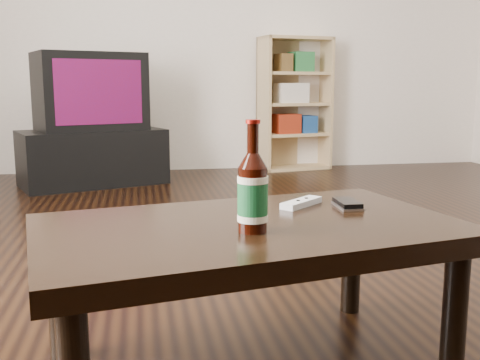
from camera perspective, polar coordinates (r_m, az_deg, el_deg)
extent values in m
cube|color=black|center=(2.08, 8.04, -11.17)|extent=(5.00, 6.00, 0.01)
cube|color=silver|center=(4.93, -2.99, 16.87)|extent=(5.00, 0.02, 2.70)
cube|color=black|center=(4.28, -14.72, 2.24)|extent=(1.12, 0.82, 0.40)
cube|color=black|center=(4.24, -15.00, 8.66)|extent=(0.85, 0.69, 0.55)
cube|color=#9C0500|center=(4.02, -14.10, 8.66)|extent=(0.57, 0.21, 0.44)
cube|color=tan|center=(4.78, 2.41, 7.67)|extent=(0.08, 0.28, 1.13)
cube|color=tan|center=(5.04, 8.58, 7.68)|extent=(0.08, 0.28, 1.13)
cube|color=tan|center=(4.92, 5.69, 14.12)|extent=(0.65, 0.38, 0.03)
cube|color=tan|center=(4.95, 5.47, 1.30)|extent=(0.65, 0.38, 0.03)
cube|color=tan|center=(5.02, 4.94, 7.74)|extent=(0.60, 0.13, 1.13)
cube|color=tan|center=(4.92, 5.53, 4.65)|extent=(0.59, 0.35, 0.03)
cube|color=tan|center=(4.90, 5.58, 7.69)|extent=(0.59, 0.35, 0.03)
cube|color=tan|center=(4.90, 5.63, 10.73)|extent=(0.59, 0.35, 0.03)
cube|color=maroon|center=(4.86, 4.71, 5.73)|extent=(0.24, 0.21, 0.16)
cube|color=navy|center=(4.94, 6.72, 5.67)|extent=(0.17, 0.20, 0.15)
cube|color=silver|center=(4.87, 5.22, 8.80)|extent=(0.29, 0.22, 0.16)
cube|color=#276F37|center=(4.91, 6.20, 11.83)|extent=(0.20, 0.20, 0.16)
cube|color=brown|center=(4.84, 4.41, 11.79)|extent=(0.13, 0.19, 0.15)
cube|color=black|center=(1.41, 0.96, -5.41)|extent=(1.14, 0.80, 0.05)
cylinder|color=black|center=(1.52, 20.95, -12.76)|extent=(0.07, 0.07, 0.34)
cylinder|color=black|center=(1.60, -17.89, -11.39)|extent=(0.07, 0.07, 0.34)
cylinder|color=black|center=(1.87, 11.25, -8.04)|extent=(0.07, 0.07, 0.34)
cylinder|color=black|center=(1.31, 1.29, -2.03)|extent=(0.08, 0.08, 0.15)
cylinder|color=#134E24|center=(1.31, 1.29, -1.90)|extent=(0.08, 0.08, 0.09)
cylinder|color=beige|center=(1.30, 1.30, 0.07)|extent=(0.09, 0.09, 0.02)
cylinder|color=beige|center=(1.32, 1.29, -3.85)|extent=(0.09, 0.09, 0.02)
cone|color=black|center=(1.29, 1.31, 2.01)|extent=(0.08, 0.08, 0.03)
cylinder|color=black|center=(1.29, 1.32, 4.25)|extent=(0.03, 0.03, 0.07)
cylinder|color=maroon|center=(1.29, 1.32, 5.95)|extent=(0.04, 0.04, 0.01)
cube|color=#B6B7B9|center=(1.61, 10.84, -2.61)|extent=(0.06, 0.12, 0.01)
cube|color=black|center=(1.61, 10.85, -2.33)|extent=(0.06, 0.11, 0.02)
cylinder|color=#B6B7B9|center=(1.58, 11.24, -2.34)|extent=(0.02, 0.02, 0.00)
cube|color=silver|center=(1.61, 6.25, -2.32)|extent=(0.15, 0.14, 0.02)
cylinder|color=black|center=(1.63, 6.75, -1.84)|extent=(0.01, 0.01, 0.00)
cylinder|color=black|center=(1.59, 5.93, -2.09)|extent=(0.01, 0.01, 0.00)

